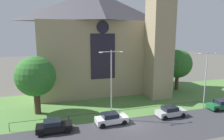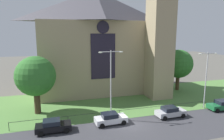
{
  "view_description": "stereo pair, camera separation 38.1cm",
  "coord_description": "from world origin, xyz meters",
  "px_view_note": "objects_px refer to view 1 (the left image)",
  "views": [
    {
      "loc": [
        -9.84,
        -23.16,
        11.79
      ],
      "look_at": [
        -0.36,
        8.0,
        5.89
      ],
      "focal_mm": 32.77,
      "sensor_mm": 36.0,
      "label": 1
    },
    {
      "loc": [
        -9.47,
        -23.27,
        11.79
      ],
      "look_at": [
        -0.36,
        8.0,
        5.89
      ],
      "focal_mm": 32.77,
      "sensor_mm": 36.0,
      "label": 2
    }
  ],
  "objects_px": {
    "church_building": "(100,41)",
    "streetlamp_near": "(111,77)",
    "parked_car_silver": "(171,112)",
    "parked_car_black": "(54,126)",
    "tree_left_near": "(36,77)",
    "parked_car_green": "(221,105)",
    "streetlamp_far": "(206,73)",
    "parked_car_white": "(111,118)",
    "tree_right_far": "(178,64)"
  },
  "relations": [
    {
      "from": "church_building",
      "to": "streetlamp_near",
      "type": "distance_m",
      "value": 15.51
    },
    {
      "from": "streetlamp_near",
      "to": "parked_car_silver",
      "type": "xyz_separation_m",
      "value": [
        8.37,
        -1.55,
        -5.23
      ]
    },
    {
      "from": "parked_car_black",
      "to": "tree_left_near",
      "type": "bearing_deg",
      "value": 107.52
    },
    {
      "from": "parked_car_black",
      "to": "church_building",
      "type": "bearing_deg",
      "value": 58.85
    },
    {
      "from": "streetlamp_near",
      "to": "parked_car_black",
      "type": "xyz_separation_m",
      "value": [
        -7.71,
        -1.52,
        -5.23
      ]
    },
    {
      "from": "tree_left_near",
      "to": "parked_car_green",
      "type": "height_order",
      "value": "tree_left_near"
    },
    {
      "from": "streetlamp_far",
      "to": "parked_car_silver",
      "type": "distance_m",
      "value": 8.7
    },
    {
      "from": "streetlamp_near",
      "to": "parked_car_white",
      "type": "height_order",
      "value": "streetlamp_near"
    },
    {
      "from": "parked_car_white",
      "to": "parked_car_green",
      "type": "relative_size",
      "value": 1.01
    },
    {
      "from": "parked_car_black",
      "to": "streetlamp_near",
      "type": "bearing_deg",
      "value": 10.88
    },
    {
      "from": "streetlamp_far",
      "to": "church_building",
      "type": "bearing_deg",
      "value": 132.15
    },
    {
      "from": "streetlamp_near",
      "to": "parked_car_black",
      "type": "height_order",
      "value": "streetlamp_near"
    },
    {
      "from": "church_building",
      "to": "parked_car_green",
      "type": "xyz_separation_m",
      "value": [
        15.54,
        -16.13,
        -9.53
      ]
    },
    {
      "from": "parked_car_silver",
      "to": "parked_car_green",
      "type": "height_order",
      "value": "same"
    },
    {
      "from": "tree_right_far",
      "to": "parked_car_silver",
      "type": "bearing_deg",
      "value": -127.22
    },
    {
      "from": "tree_right_far",
      "to": "parked_car_green",
      "type": "bearing_deg",
      "value": -90.06
    },
    {
      "from": "streetlamp_near",
      "to": "parked_car_silver",
      "type": "relative_size",
      "value": 2.26
    },
    {
      "from": "streetlamp_near",
      "to": "parked_car_green",
      "type": "height_order",
      "value": "streetlamp_near"
    },
    {
      "from": "church_building",
      "to": "streetlamp_near",
      "type": "xyz_separation_m",
      "value": [
        -2.03,
        -14.77,
        -4.3
      ]
    },
    {
      "from": "parked_car_black",
      "to": "parked_car_silver",
      "type": "xyz_separation_m",
      "value": [
        16.07,
        -0.03,
        0.0
      ]
    },
    {
      "from": "parked_car_silver",
      "to": "parked_car_green",
      "type": "relative_size",
      "value": 1.0
    },
    {
      "from": "church_building",
      "to": "parked_car_silver",
      "type": "height_order",
      "value": "church_building"
    },
    {
      "from": "tree_left_near",
      "to": "parked_car_silver",
      "type": "bearing_deg",
      "value": -20.27
    },
    {
      "from": "streetlamp_near",
      "to": "parked_car_black",
      "type": "bearing_deg",
      "value": -168.85
    },
    {
      "from": "church_building",
      "to": "parked_car_black",
      "type": "height_order",
      "value": "church_building"
    },
    {
      "from": "church_building",
      "to": "parked_car_black",
      "type": "relative_size",
      "value": 6.18
    },
    {
      "from": "parked_car_black",
      "to": "parked_car_green",
      "type": "bearing_deg",
      "value": 0.07
    },
    {
      "from": "church_building",
      "to": "parked_car_white",
      "type": "relative_size",
      "value": 6.08
    },
    {
      "from": "church_building",
      "to": "parked_car_black",
      "type": "distance_m",
      "value": 21.23
    },
    {
      "from": "tree_left_near",
      "to": "tree_right_far",
      "type": "bearing_deg",
      "value": 11.14
    },
    {
      "from": "tree_right_far",
      "to": "parked_car_black",
      "type": "relative_size",
      "value": 2.01
    },
    {
      "from": "parked_car_white",
      "to": "parked_car_black",
      "type": "bearing_deg",
      "value": 178.5
    },
    {
      "from": "church_building",
      "to": "streetlamp_far",
      "type": "xyz_separation_m",
      "value": [
        13.37,
        -14.77,
        -4.65
      ]
    },
    {
      "from": "tree_right_far",
      "to": "tree_left_near",
      "type": "relative_size",
      "value": 0.99
    },
    {
      "from": "church_building",
      "to": "streetlamp_near",
      "type": "height_order",
      "value": "church_building"
    },
    {
      "from": "tree_left_near",
      "to": "parked_car_black",
      "type": "distance_m",
      "value": 8.56
    },
    {
      "from": "parked_car_green",
      "to": "parked_car_white",
      "type": "bearing_deg",
      "value": 1.85
    },
    {
      "from": "tree_left_near",
      "to": "streetlamp_far",
      "type": "relative_size",
      "value": 0.96
    },
    {
      "from": "tree_right_far",
      "to": "streetlamp_far",
      "type": "height_order",
      "value": "streetlamp_far"
    },
    {
      "from": "parked_car_white",
      "to": "parked_car_silver",
      "type": "height_order",
      "value": "same"
    },
    {
      "from": "parked_car_black",
      "to": "parked_car_green",
      "type": "relative_size",
      "value": 0.99
    },
    {
      "from": "streetlamp_far",
      "to": "parked_car_green",
      "type": "xyz_separation_m",
      "value": [
        2.17,
        -1.37,
        -4.88
      ]
    },
    {
      "from": "parked_car_black",
      "to": "parked_car_green",
      "type": "distance_m",
      "value": 25.28
    },
    {
      "from": "church_building",
      "to": "tree_left_near",
      "type": "xyz_separation_m",
      "value": [
        -11.89,
        -9.59,
        -4.66
      ]
    },
    {
      "from": "parked_car_black",
      "to": "parked_car_silver",
      "type": "bearing_deg",
      "value": -0.39
    },
    {
      "from": "tree_right_far",
      "to": "streetlamp_far",
      "type": "xyz_separation_m",
      "value": [
        -2.18,
        -10.58,
        0.12
      ]
    },
    {
      "from": "tree_right_far",
      "to": "parked_car_white",
      "type": "distance_m",
      "value": 22.14
    },
    {
      "from": "church_building",
      "to": "tree_right_far",
      "type": "height_order",
      "value": "church_building"
    },
    {
      "from": "streetlamp_near",
      "to": "parked_car_white",
      "type": "xyz_separation_m",
      "value": [
        -0.44,
        -1.37,
        -5.23
      ]
    },
    {
      "from": "tree_right_far",
      "to": "parked_car_green",
      "type": "xyz_separation_m",
      "value": [
        -0.01,
        -11.94,
        -4.76
      ]
    }
  ]
}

